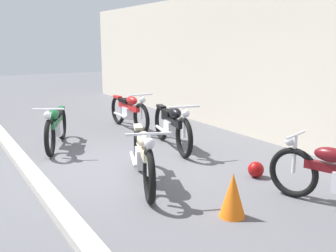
{
  "coord_description": "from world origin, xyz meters",
  "views": [
    {
      "loc": [
        5.98,
        -2.47,
        2.08
      ],
      "look_at": [
        -0.04,
        1.16,
        0.55
      ],
      "focal_mm": 41.81,
      "sensor_mm": 36.0,
      "label": 1
    }
  ],
  "objects_px": {
    "motorcycle_cream": "(143,155)",
    "motorcycle_red": "(129,111)",
    "traffic_cone": "(233,195)",
    "motorcycle_black": "(172,125)",
    "helmet": "(256,169)",
    "motorcycle_green": "(56,126)"
  },
  "relations": [
    {
      "from": "motorcycle_cream",
      "to": "motorcycle_red",
      "type": "height_order",
      "value": "motorcycle_cream"
    },
    {
      "from": "traffic_cone",
      "to": "motorcycle_black",
      "type": "distance_m",
      "value": 3.18
    },
    {
      "from": "motorcycle_black",
      "to": "motorcycle_cream",
      "type": "distance_m",
      "value": 2.07
    },
    {
      "from": "traffic_cone",
      "to": "helmet",
      "type": "bearing_deg",
      "value": 125.98
    },
    {
      "from": "helmet",
      "to": "motorcycle_red",
      "type": "xyz_separation_m",
      "value": [
        -4.12,
        -0.21,
        0.32
      ]
    },
    {
      "from": "motorcycle_black",
      "to": "motorcycle_red",
      "type": "xyz_separation_m",
      "value": [
        -2.01,
        0.03,
        -0.01
      ]
    },
    {
      "from": "traffic_cone",
      "to": "motorcycle_cream",
      "type": "height_order",
      "value": "motorcycle_cream"
    },
    {
      "from": "motorcycle_black",
      "to": "motorcycle_green",
      "type": "xyz_separation_m",
      "value": [
        -1.23,
        -1.94,
        -0.03
      ]
    },
    {
      "from": "helmet",
      "to": "motorcycle_red",
      "type": "bearing_deg",
      "value": -177.14
    },
    {
      "from": "traffic_cone",
      "to": "motorcycle_red",
      "type": "relative_size",
      "value": 0.27
    },
    {
      "from": "helmet",
      "to": "motorcycle_cream",
      "type": "bearing_deg",
      "value": -110.35
    },
    {
      "from": "motorcycle_red",
      "to": "helmet",
      "type": "bearing_deg",
      "value": 3.77
    },
    {
      "from": "traffic_cone",
      "to": "motorcycle_cream",
      "type": "xyz_separation_m",
      "value": [
        -1.51,
        -0.42,
        0.18
      ]
    },
    {
      "from": "motorcycle_cream",
      "to": "motorcycle_green",
      "type": "height_order",
      "value": "motorcycle_cream"
    },
    {
      "from": "motorcycle_green",
      "to": "motorcycle_red",
      "type": "xyz_separation_m",
      "value": [
        -0.77,
        1.97,
        0.01
      ]
    },
    {
      "from": "motorcycle_cream",
      "to": "motorcycle_green",
      "type": "distance_m",
      "value": 2.79
    },
    {
      "from": "motorcycle_cream",
      "to": "motorcycle_black",
      "type": "bearing_deg",
      "value": 157.65
    },
    {
      "from": "traffic_cone",
      "to": "motorcycle_green",
      "type": "distance_m",
      "value": 4.35
    },
    {
      "from": "helmet",
      "to": "motorcycle_black",
      "type": "bearing_deg",
      "value": -173.69
    },
    {
      "from": "traffic_cone",
      "to": "motorcycle_cream",
      "type": "relative_size",
      "value": 0.27
    },
    {
      "from": "motorcycle_green",
      "to": "motorcycle_red",
      "type": "bearing_deg",
      "value": 136.87
    },
    {
      "from": "motorcycle_black",
      "to": "motorcycle_green",
      "type": "distance_m",
      "value": 2.3
    }
  ]
}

